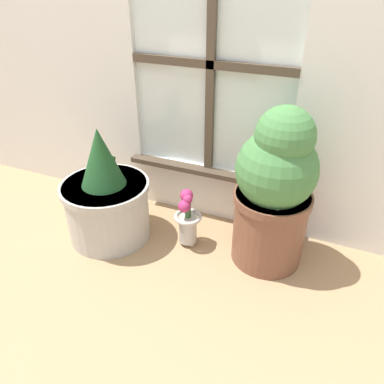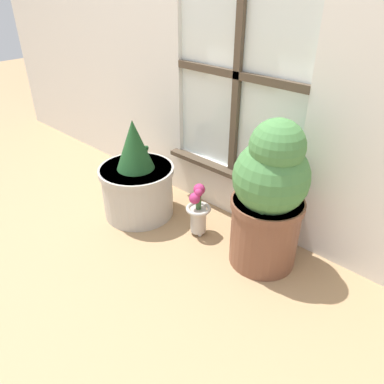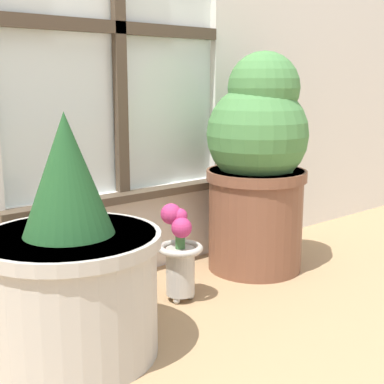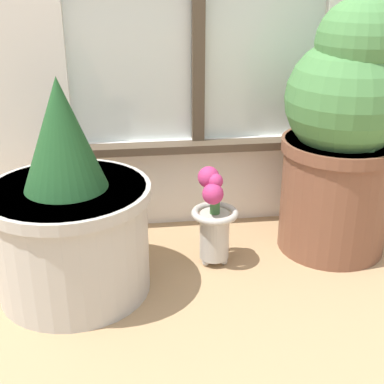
# 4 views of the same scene
# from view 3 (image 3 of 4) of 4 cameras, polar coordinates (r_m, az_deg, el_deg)

# --- Properties ---
(ground_plane) EXTENTS (10.00, 10.00, 0.00)m
(ground_plane) POSITION_cam_3_polar(r_m,az_deg,el_deg) (1.36, 5.62, -14.81)
(ground_plane) COLOR tan
(potted_plant_left) EXTENTS (0.40, 0.40, 0.54)m
(potted_plant_left) POSITION_cam_3_polar(r_m,az_deg,el_deg) (1.21, -12.79, -7.87)
(potted_plant_left) COLOR #B7B2A8
(potted_plant_left) RESTS_ON ground_plane
(potted_plant_right) EXTENTS (0.32, 0.32, 0.70)m
(potted_plant_right) POSITION_cam_3_polar(r_m,az_deg,el_deg) (1.71, 7.01, 3.07)
(potted_plant_right) COLOR brown
(potted_plant_right) RESTS_ON ground_plane
(flower_vase) EXTENTS (0.13, 0.13, 0.28)m
(flower_vase) POSITION_cam_3_polar(r_m,az_deg,el_deg) (1.49, -1.37, -6.53)
(flower_vase) COLOR #BCB7AD
(flower_vase) RESTS_ON ground_plane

